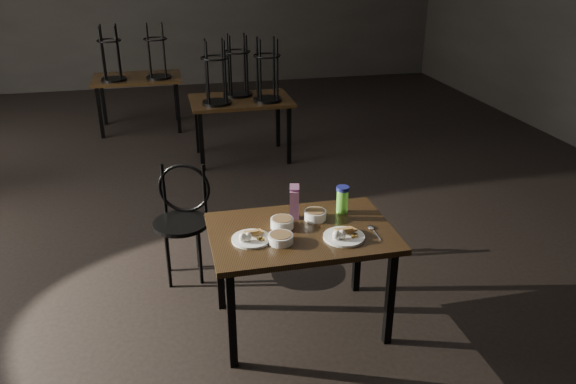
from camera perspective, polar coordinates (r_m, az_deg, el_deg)
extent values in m
plane|color=black|center=(5.28, -8.62, -4.23)|extent=(12.00, 12.00, 0.00)
cube|color=black|center=(3.70, 1.38, -4.18)|extent=(1.20, 0.80, 0.04)
cube|color=black|center=(3.56, -5.74, -12.78)|extent=(0.05, 0.05, 0.71)
cube|color=black|center=(3.79, 10.32, -10.53)|extent=(0.05, 0.05, 0.71)
cube|color=black|center=(4.08, -6.94, -7.47)|extent=(0.05, 0.05, 0.71)
cube|color=black|center=(4.29, 7.07, -5.84)|extent=(0.05, 0.05, 0.71)
cylinder|color=white|center=(3.58, -3.74, -4.78)|extent=(0.25, 0.25, 0.02)
cube|color=#A8793B|center=(3.59, -3.79, -3.72)|extent=(0.09, 0.09, 0.04)
cube|color=#A8793B|center=(3.59, -3.31, -3.67)|extent=(0.11, 0.11, 0.03)
ellipsoid|color=white|center=(3.52, -4.64, -4.61)|extent=(0.05, 0.05, 0.06)
ellipsoid|color=white|center=(3.52, -4.07, -4.55)|extent=(0.05, 0.05, 0.06)
cylinder|color=white|center=(3.61, 5.70, -4.55)|extent=(0.27, 0.27, 0.02)
cube|color=#A8793B|center=(3.62, 5.60, -3.45)|extent=(0.10, 0.09, 0.04)
cube|color=#A8793B|center=(3.63, 6.09, -3.39)|extent=(0.11, 0.11, 0.03)
ellipsoid|color=white|center=(3.54, 4.93, -4.38)|extent=(0.05, 0.05, 0.06)
ellipsoid|color=white|center=(3.55, 5.50, -4.32)|extent=(0.05, 0.05, 0.06)
cylinder|color=white|center=(3.71, -0.60, -3.16)|extent=(0.15, 0.15, 0.06)
cylinder|color=brown|center=(3.70, -0.60, -2.87)|extent=(0.13, 0.13, 0.01)
cylinder|color=white|center=(3.82, 2.78, -2.35)|extent=(0.15, 0.15, 0.06)
cylinder|color=brown|center=(3.81, 2.78, -2.06)|extent=(0.13, 0.13, 0.01)
cylinder|color=white|center=(3.53, -0.75, -4.76)|extent=(0.16, 0.16, 0.06)
cylinder|color=brown|center=(3.52, -0.76, -4.48)|extent=(0.14, 0.14, 0.01)
cube|color=#921A70|center=(3.80, 0.65, -1.28)|extent=(0.08, 0.08, 0.20)
cube|color=#921A70|center=(3.75, 0.66, 0.40)|extent=(0.08, 0.08, 0.06)
cylinder|color=#76F146|center=(3.90, 5.53, -0.97)|extent=(0.11, 0.11, 0.17)
cylinder|color=navy|center=(3.86, 5.59, 0.35)|extent=(0.12, 0.12, 0.03)
ellipsoid|color=silver|center=(3.75, 8.44, -3.57)|extent=(0.05, 0.06, 0.01)
cube|color=silver|center=(3.66, 9.03, -4.39)|extent=(0.01, 0.14, 0.00)
cylinder|color=black|center=(4.43, -10.82, -3.14)|extent=(0.43, 0.43, 0.03)
torus|color=black|center=(4.50, -10.52, 0.37)|extent=(0.41, 0.14, 0.42)
cylinder|color=black|center=(4.65, -9.17, -4.98)|extent=(0.03, 0.03, 0.49)
cylinder|color=black|center=(4.65, -12.17, -5.26)|extent=(0.03, 0.03, 0.49)
cylinder|color=black|center=(4.44, -12.08, -6.78)|extent=(0.03, 0.03, 0.49)
cylinder|color=black|center=(4.44, -8.92, -6.48)|extent=(0.03, 0.03, 0.49)
cube|color=black|center=(6.84, -4.82, 9.24)|extent=(1.20, 0.80, 0.04)
cube|color=black|center=(6.60, -8.78, 5.05)|extent=(0.05, 0.05, 0.71)
cube|color=black|center=(6.74, 0.09, 5.76)|extent=(0.05, 0.05, 0.71)
cube|color=black|center=(7.21, -9.21, 6.67)|extent=(0.05, 0.05, 0.71)
cube|color=black|center=(7.34, -1.04, 7.30)|extent=(0.05, 0.05, 0.71)
cylinder|color=black|center=(6.66, -7.22, 9.02)|extent=(0.34, 0.34, 0.03)
torus|color=black|center=(6.55, -7.45, 13.24)|extent=(0.32, 0.32, 0.02)
cylinder|color=black|center=(6.68, -6.62, 12.32)|extent=(0.03, 0.03, 0.70)
cylinder|color=black|center=(6.66, -8.35, 12.19)|extent=(0.03, 0.03, 0.70)
cylinder|color=black|center=(6.47, -8.18, 11.85)|extent=(0.03, 0.03, 0.70)
cylinder|color=black|center=(6.49, -6.41, 11.97)|extent=(0.03, 0.03, 0.70)
cylinder|color=black|center=(6.74, -2.08, 9.38)|extent=(0.34, 0.34, 0.03)
torus|color=black|center=(6.63, -2.15, 13.56)|extent=(0.32, 0.32, 0.02)
cylinder|color=black|center=(6.77, -1.45, 12.62)|extent=(0.03, 0.03, 0.70)
cylinder|color=black|center=(6.73, -3.14, 12.53)|extent=(0.03, 0.03, 0.70)
cylinder|color=black|center=(6.54, -2.83, 12.20)|extent=(0.03, 0.03, 0.70)
cylinder|color=black|center=(6.58, -1.10, 12.29)|extent=(0.03, 0.03, 0.70)
cylinder|color=black|center=(7.01, -5.05, 9.88)|extent=(0.34, 0.34, 0.03)
torus|color=black|center=(6.90, -5.20, 13.90)|extent=(0.32, 0.32, 0.02)
cylinder|color=black|center=(7.04, -4.46, 13.01)|extent=(0.03, 0.03, 0.70)
cylinder|color=black|center=(7.01, -6.10, 12.90)|extent=(0.03, 0.03, 0.70)
cylinder|color=black|center=(6.82, -5.88, 12.59)|extent=(0.03, 0.03, 0.70)
cylinder|color=black|center=(6.85, -4.20, 12.70)|extent=(0.03, 0.03, 0.70)
cube|color=black|center=(8.26, -15.09, 11.10)|extent=(1.20, 0.80, 0.04)
cube|color=black|center=(8.07, -18.55, 7.63)|extent=(0.05, 0.05, 0.71)
cube|color=black|center=(8.03, -11.12, 8.35)|extent=(0.05, 0.05, 0.71)
cube|color=black|center=(8.69, -18.24, 8.79)|extent=(0.05, 0.05, 0.71)
cube|color=black|center=(8.65, -11.32, 9.46)|extent=(0.05, 0.05, 0.71)
cylinder|color=black|center=(8.12, -17.28, 10.89)|extent=(0.34, 0.34, 0.03)
torus|color=black|center=(8.03, -17.73, 14.35)|extent=(0.32, 0.32, 0.02)
cylinder|color=black|center=(8.14, -16.86, 13.61)|extent=(0.03, 0.03, 0.70)
cylinder|color=black|center=(8.16, -18.28, 13.45)|extent=(0.03, 0.03, 0.70)
cylinder|color=black|center=(7.96, -18.37, 13.20)|extent=(0.03, 0.03, 0.70)
cylinder|color=black|center=(7.95, -16.92, 13.36)|extent=(0.03, 0.03, 0.70)
cylinder|color=black|center=(8.10, -12.99, 11.31)|extent=(0.34, 0.34, 0.03)
torus|color=black|center=(8.01, -13.33, 14.80)|extent=(0.32, 0.32, 0.02)
cylinder|color=black|center=(8.13, -12.53, 14.03)|extent=(0.03, 0.03, 0.70)
cylinder|color=black|center=(8.13, -13.96, 13.90)|extent=(0.03, 0.03, 0.70)
cylinder|color=black|center=(7.93, -13.96, 13.66)|extent=(0.03, 0.03, 0.70)
cylinder|color=black|center=(7.93, -12.49, 13.80)|extent=(0.03, 0.03, 0.70)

